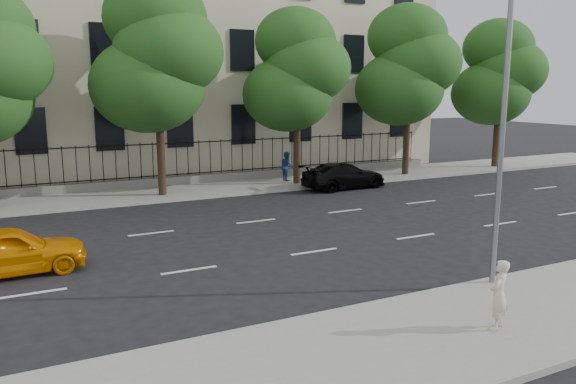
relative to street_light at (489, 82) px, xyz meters
name	(u,v)px	position (x,y,z in m)	size (l,w,h in m)	color
ground	(359,275)	(-2.50, 1.77, -5.15)	(120.00, 120.00, 0.00)	black
near_sidewalk	(467,328)	(-2.50, -2.23, -5.07)	(60.00, 4.00, 0.15)	gray
far_sidewalk	(199,190)	(-2.50, 15.77, -5.07)	(60.00, 4.00, 0.15)	gray
lane_markings	(282,235)	(-2.50, 6.52, -5.14)	(49.60, 4.62, 0.01)	silver
masonry_building	(148,20)	(-2.50, 24.72, 3.87)	(34.60, 12.11, 18.50)	beige
iron_fence	(188,174)	(-2.50, 17.47, -4.50)	(30.00, 0.50, 2.20)	slate
street_light	(489,82)	(0.00, 0.00, 0.00)	(0.25, 3.32, 8.05)	slate
tree_c	(157,56)	(-4.46, 15.13, 1.26)	(5.89, 5.50, 9.80)	#382619
tree_d	(296,71)	(2.54, 15.13, 0.69)	(5.34, 4.94, 8.84)	#382619
tree_e	(408,66)	(9.54, 15.13, 1.05)	(5.71, 5.31, 9.46)	#382619
tree_f	(499,73)	(16.54, 15.13, 0.73)	(5.52, 5.12, 9.01)	#382619
yellow_taxi	(8,251)	(-10.96, 6.10, -4.47)	(1.60, 3.97, 1.35)	orange
black_sedan	(344,176)	(4.29, 13.27, -4.50)	(1.83, 4.49, 1.30)	black
woman_near	(499,295)	(-2.07, -2.62, -4.27)	(0.53, 0.35, 1.46)	beige
pedestrian_far	(287,166)	(2.40, 15.93, -4.23)	(0.75, 0.59, 1.55)	navy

